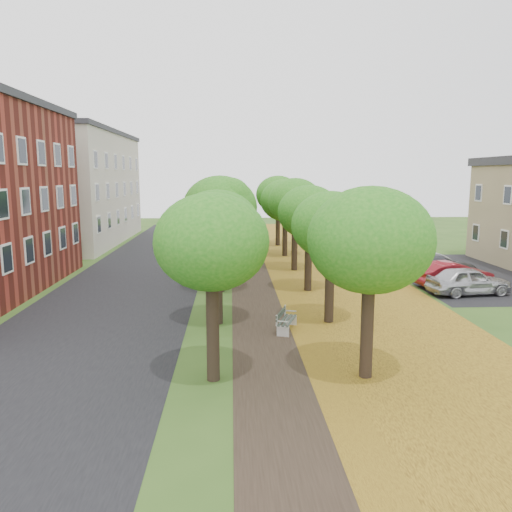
{
  "coord_description": "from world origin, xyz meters",
  "views": [
    {
      "loc": [
        -1.61,
        -14.79,
        6.31
      ],
      "look_at": [
        -0.44,
        8.64,
        2.5
      ],
      "focal_mm": 35.0,
      "sensor_mm": 36.0,
      "label": 1
    }
  ],
  "objects": [
    {
      "name": "car_red",
      "position": [
        11.0,
        12.43,
        0.72
      ],
      "size": [
        4.57,
        2.13,
        1.45
      ],
      "primitive_type": "imported",
      "rotation": [
        0.0,
        0.0,
        1.71
      ],
      "color": "maroon",
      "rests_on": "ground"
    },
    {
      "name": "car_grey",
      "position": [
        11.34,
        15.47,
        0.71
      ],
      "size": [
        5.17,
        2.89,
        1.42
      ],
      "primitive_type": "imported",
      "rotation": [
        0.0,
        0.0,
        1.38
      ],
      "color": "#38393E",
      "rests_on": "ground"
    },
    {
      "name": "car_white",
      "position": [
        11.18,
        19.09,
        0.7
      ],
      "size": [
        5.15,
        2.64,
        1.39
      ],
      "primitive_type": "imported",
      "rotation": [
        0.0,
        0.0,
        1.64
      ],
      "color": "white",
      "rests_on": "ground"
    },
    {
      "name": "street_asphalt",
      "position": [
        -7.5,
        15.0,
        0.0
      ],
      "size": [
        8.0,
        70.0,
        0.01
      ],
      "primitive_type": "cube",
      "color": "black",
      "rests_on": "ground"
    },
    {
      "name": "leaf_verge",
      "position": [
        5.0,
        15.0,
        0.01
      ],
      "size": [
        7.5,
        70.0,
        0.01
      ],
      "primitive_type": "cube",
      "color": "#AE8420",
      "rests_on": "ground"
    },
    {
      "name": "footpath",
      "position": [
        0.0,
        15.0,
        0.0
      ],
      "size": [
        3.2,
        70.0,
        0.01
      ],
      "primitive_type": "cube",
      "color": "black",
      "rests_on": "ground"
    },
    {
      "name": "parking_lot",
      "position": [
        13.5,
        16.0,
        0.0
      ],
      "size": [
        9.0,
        16.0,
        0.01
      ],
      "primitive_type": "cube",
      "color": "black",
      "rests_on": "ground"
    },
    {
      "name": "building_cream",
      "position": [
        -17.0,
        33.0,
        5.21
      ],
      "size": [
        10.3,
        20.3,
        10.4
      ],
      "color": "beige",
      "rests_on": "ground"
    },
    {
      "name": "tree_row_east",
      "position": [
        2.6,
        15.0,
        4.37
      ],
      "size": [
        3.71,
        33.71,
        5.98
      ],
      "color": "black",
      "rests_on": "ground"
    },
    {
      "name": "ground",
      "position": [
        0.0,
        0.0,
        0.0
      ],
      "size": [
        120.0,
        120.0,
        0.0
      ],
      "primitive_type": "plane",
      "color": "#2D4C19",
      "rests_on": "ground"
    },
    {
      "name": "tree_row_west",
      "position": [
        -2.2,
        15.0,
        4.37
      ],
      "size": [
        3.71,
        33.71,
        5.98
      ],
      "color": "black",
      "rests_on": "ground"
    },
    {
      "name": "car_silver",
      "position": [
        11.0,
        10.62,
        0.75
      ],
      "size": [
        4.61,
        2.38,
        1.5
      ],
      "primitive_type": "imported",
      "rotation": [
        0.0,
        0.0,
        1.71
      ],
      "color": "#B6B6BB",
      "rests_on": "ground"
    },
    {
      "name": "bench",
      "position": [
        0.59,
        4.85,
        0.43
      ],
      "size": [
        1.03,
        1.84,
        0.83
      ],
      "rotation": [
        0.0,
        0.0,
        1.26
      ],
      "color": "#29342B",
      "rests_on": "ground"
    }
  ]
}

